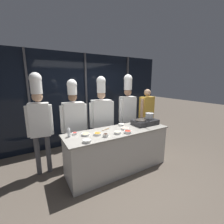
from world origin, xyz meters
The scene contains 22 objects.
ground_plane centered at (0.00, 0.00, 0.00)m, with size 24.00×24.00×0.00m, color brown.
window_wall_back centered at (0.00, 1.83, 1.35)m, with size 5.40×0.09×2.70m.
demo_counter centered at (0.00, 0.00, 0.45)m, with size 2.26×0.72×0.90m.
portable_stove centered at (0.79, 0.04, 0.95)m, with size 0.59×0.39×0.12m.
frying_pan centered at (0.66, 0.04, 1.04)m, with size 0.28×0.49×0.04m.
stock_pot centered at (0.93, 0.04, 1.09)m, with size 0.22×0.19×0.14m.
squeeze_bottle_clear centered at (-0.99, 0.15, 0.99)m, with size 0.05×0.05×0.20m.
prep_bowl_ginger centered at (-0.70, 0.07, 0.92)m, with size 0.16×0.16×0.04m.
prep_bowl_soy_glaze centered at (-0.40, -0.19, 0.93)m, with size 0.11×0.11×0.06m.
prep_bowl_shrimp centered at (0.17, -0.01, 0.92)m, with size 0.17×0.17×0.04m.
prep_bowl_bean_sprouts centered at (-0.80, -0.26, 0.92)m, with size 0.15×0.15×0.05m.
prep_bowl_chili_flakes centered at (0.08, -0.24, 0.92)m, with size 0.15×0.15×0.05m.
prep_bowl_garlic centered at (0.25, 0.25, 0.92)m, with size 0.14×0.14×0.05m.
prep_bowl_bell_pepper centered at (-0.86, 0.22, 0.92)m, with size 0.09×0.09×0.04m.
prep_bowl_carrots centered at (-0.49, -0.03, 0.92)m, with size 0.15×0.15×0.04m.
prep_bowl_noodles centered at (-0.12, -0.17, 0.92)m, with size 0.14×0.14×0.05m.
serving_spoon_slotted centered at (-0.17, 0.18, 0.90)m, with size 0.21×0.11×0.02m.
chef_head centered at (-1.42, 0.67, 1.25)m, with size 0.48×0.25×2.08m.
chef_sous centered at (-0.72, 0.73, 1.12)m, with size 0.60×0.24×1.96m.
chef_line centered at (-0.04, 0.69, 1.14)m, with size 0.62×0.30×2.03m.
chef_pastry centered at (0.75, 0.70, 1.22)m, with size 0.55×0.22×2.08m.
person_guest centered at (1.41, 0.64, 1.02)m, with size 0.55×0.25×1.68m.
Camera 1 is at (-1.64, -2.53, 1.94)m, focal length 24.00 mm.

